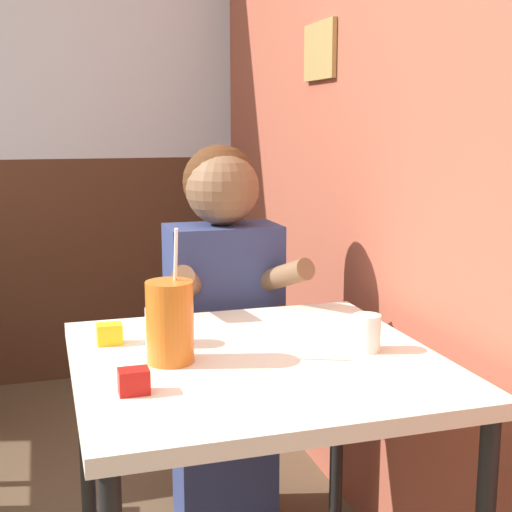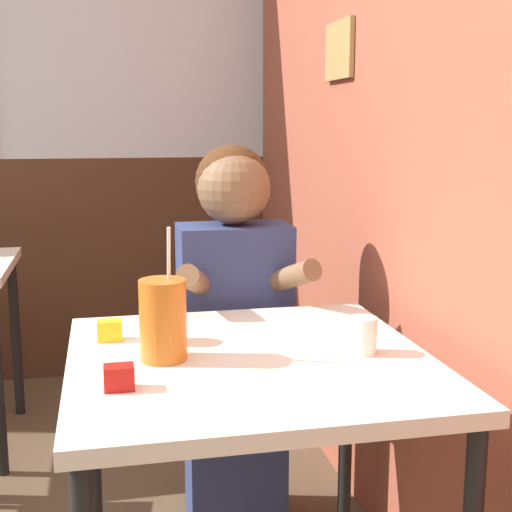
% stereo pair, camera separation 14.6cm
% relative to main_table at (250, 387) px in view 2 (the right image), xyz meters
% --- Properties ---
extents(brick_wall_right, '(0.08, 4.31, 2.70)m').
position_rel_main_table_xyz_m(brick_wall_right, '(0.52, 0.90, 0.69)').
color(brick_wall_right, '#9E4C38').
rests_on(brick_wall_right, ground_plane).
extents(back_wall, '(5.23, 0.09, 2.70)m').
position_rel_main_table_xyz_m(back_wall, '(-0.64, 2.08, 0.69)').
color(back_wall, silver).
rests_on(back_wall, ground_plane).
extents(main_table, '(0.82, 0.82, 0.74)m').
position_rel_main_table_xyz_m(main_table, '(0.00, 0.00, 0.00)').
color(main_table, beige).
rests_on(main_table, ground_plane).
extents(person_seated, '(0.42, 0.42, 1.20)m').
position_rel_main_table_xyz_m(person_seated, '(0.07, 0.58, -0.01)').
color(person_seated, navy).
rests_on(person_seated, ground_plane).
extents(cocktail_pitcher, '(0.11, 0.11, 0.30)m').
position_rel_main_table_xyz_m(cocktail_pitcher, '(-0.19, 0.02, 0.17)').
color(cocktail_pitcher, '#C6661E').
rests_on(cocktail_pitcher, main_table).
extents(glass_near_pitcher, '(0.07, 0.07, 0.09)m').
position_rel_main_table_xyz_m(glass_near_pitcher, '(-0.19, 0.15, 0.12)').
color(glass_near_pitcher, silver).
rests_on(glass_near_pitcher, main_table).
extents(glass_center, '(0.07, 0.07, 0.09)m').
position_rel_main_table_xyz_m(glass_center, '(0.26, -0.04, 0.12)').
color(glass_center, silver).
rests_on(glass_center, main_table).
extents(condiment_ketchup, '(0.06, 0.04, 0.05)m').
position_rel_main_table_xyz_m(condiment_ketchup, '(-0.30, -0.15, 0.10)').
color(condiment_ketchup, '#B7140F').
rests_on(condiment_ketchup, main_table).
extents(condiment_mustard, '(0.06, 0.04, 0.05)m').
position_rel_main_table_xyz_m(condiment_mustard, '(-0.31, 0.19, 0.10)').
color(condiment_mustard, yellow).
rests_on(condiment_mustard, main_table).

